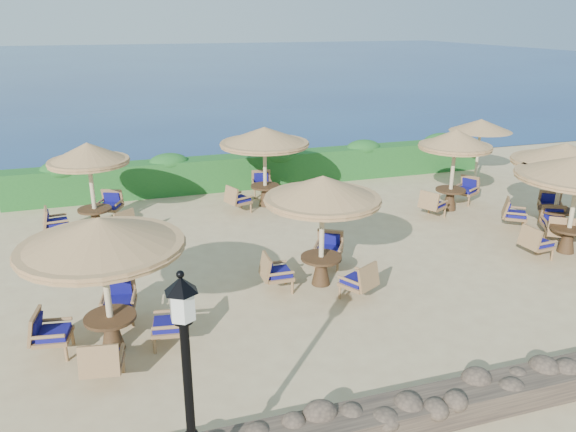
{
  "coord_description": "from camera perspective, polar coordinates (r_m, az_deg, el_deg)",
  "views": [
    {
      "loc": [
        -5.36,
        -12.38,
        5.95
      ],
      "look_at": [
        -1.36,
        0.12,
        1.3
      ],
      "focal_mm": 35.0,
      "sensor_mm": 36.0,
      "label": 1
    }
  ],
  "objects": [
    {
      "name": "cafe_set_4",
      "position": [
        18.3,
        -2.39,
        6.82
      ],
      "size": [
        2.91,
        2.91,
        2.65
      ],
      "color": "beige",
      "rests_on": "ground"
    },
    {
      "name": "cafe_set_0",
      "position": [
        10.61,
        -18.27,
        -4.16
      ],
      "size": [
        2.99,
        2.99,
        2.65
      ],
      "color": "beige",
      "rests_on": "ground"
    },
    {
      "name": "cafe_set_3",
      "position": [
        16.98,
        -19.45,
        4.12
      ],
      "size": [
        2.57,
        2.75,
        2.65
      ],
      "color": "beige",
      "rests_on": "ground"
    },
    {
      "name": "cafe_set_1",
      "position": [
        12.67,
        3.51,
        0.73
      ],
      "size": [
        2.74,
        2.77,
        2.65
      ],
      "color": "beige",
      "rests_on": "ground"
    },
    {
      "name": "stone_wall",
      "position": [
        9.99,
        19.71,
        -16.82
      ],
      "size": [
        15.0,
        0.65,
        0.44
      ],
      "primitive_type": "cube",
      "color": "brown",
      "rests_on": "ground"
    },
    {
      "name": "lamp_post",
      "position": [
        7.13,
        -9.94,
        -18.96
      ],
      "size": [
        0.44,
        0.44,
        3.31
      ],
      "color": "black",
      "rests_on": "ground"
    },
    {
      "name": "cafe_set_5",
      "position": [
        18.65,
        16.55,
        6.15
      ],
      "size": [
        2.8,
        2.32,
        2.65
      ],
      "color": "beige",
      "rests_on": "ground"
    },
    {
      "name": "cafe_set_6",
      "position": [
        17.73,
        26.07,
        4.11
      ],
      "size": [
        2.88,
        2.88,
        2.65
      ],
      "color": "beige",
      "rests_on": "ground"
    },
    {
      "name": "extra_parasol",
      "position": [
        22.28,
        19.01,
        8.7
      ],
      "size": [
        2.3,
        2.3,
        2.41
      ],
      "color": "beige",
      "rests_on": "ground"
    },
    {
      "name": "sea",
      "position": [
        82.77,
        -14.49,
        14.8
      ],
      "size": [
        160.0,
        160.0,
        0.0
      ],
      "primitive_type": "plane",
      "color": "navy",
      "rests_on": "ground"
    },
    {
      "name": "hedge",
      "position": [
        20.99,
        -2.36,
        4.73
      ],
      "size": [
        18.0,
        0.9,
        1.2
      ],
      "primitive_type": "cube",
      "color": "#194F1E",
      "rests_on": "ground"
    },
    {
      "name": "ground",
      "position": [
        14.74,
        5.2,
        -4.38
      ],
      "size": [
        120.0,
        120.0,
        0.0
      ],
      "primitive_type": "plane",
      "color": "tan",
      "rests_on": "ground"
    }
  ]
}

